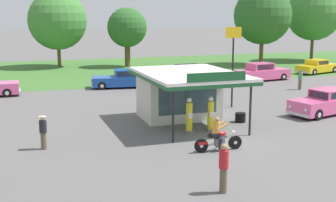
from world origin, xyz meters
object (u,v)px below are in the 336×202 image
parked_car_back_row_centre_left (262,73)px  featured_classic_sedan (325,103)px  gas_pump_nearside (189,116)px  motorcycle_with_rider (218,137)px  parked_car_second_row_spare (317,67)px  bystander_leaning_by_kiosk (224,167)px  spare_tire_stack (240,117)px  parked_car_back_row_far_left (186,73)px  bystander_chatting_near_pumps (43,131)px  bystander_standing_back_lot (300,80)px  roadside_pole_sign (233,54)px  parked_car_back_row_centre_right (122,79)px  gas_pump_offside (211,115)px

parked_car_back_row_centre_left → featured_classic_sedan: bearing=-104.7°
gas_pump_nearside → motorcycle_with_rider: gas_pump_nearside is taller
parked_car_second_row_spare → bystander_leaning_by_kiosk: size_ratio=2.98×
motorcycle_with_rider → spare_tire_stack: (3.60, 4.62, -0.38)m
motorcycle_with_rider → parked_car_back_row_far_left: (6.42, 20.67, 0.04)m
featured_classic_sedan → bystander_chatting_near_pumps: bearing=-173.6°
bystander_standing_back_lot → bystander_leaning_by_kiosk: bearing=-131.2°
bystander_chatting_near_pumps → roadside_pole_sign: roadside_pole_sign is taller
parked_car_back_row_centre_left → spare_tire_stack: size_ratio=9.48×
motorcycle_with_rider → bystander_chatting_near_pumps: size_ratio=1.48×
featured_classic_sedan → parked_car_back_row_far_left: featured_classic_sedan is taller
bystander_standing_back_lot → featured_classic_sedan: bearing=-115.5°
parked_car_second_row_spare → bystander_standing_back_lot: size_ratio=3.41×
gas_pump_nearside → bystander_standing_back_lot: bearing=35.2°
parked_car_back_row_centre_right → roadside_pole_sign: roadside_pole_sign is taller
parked_car_second_row_spare → bystander_leaning_by_kiosk: bearing=-132.0°
bystander_chatting_near_pumps → bystander_leaning_by_kiosk: size_ratio=0.88×
parked_car_back_row_centre_left → bystander_chatting_near_pumps: parked_car_back_row_centre_left is taller
parked_car_second_row_spare → bystander_chatting_near_pumps: bystander_chatting_near_pumps is taller
featured_classic_sedan → parked_car_second_row_spare: (11.73, 16.40, -0.07)m
featured_classic_sedan → spare_tire_stack: (-5.93, -0.16, -0.45)m
bystander_standing_back_lot → bystander_leaning_by_kiosk: 23.28m
motorcycle_with_rider → parked_car_second_row_spare: (21.26, 21.19, -0.01)m
parked_car_second_row_spare → roadside_pole_sign: size_ratio=1.01×
parked_car_back_row_far_left → gas_pump_nearside: bearing=-110.5°
gas_pump_offside → parked_car_back_row_far_left: (5.20, 17.15, -0.14)m
gas_pump_nearside → parked_car_back_row_centre_right: gas_pump_nearside is taller
gas_pump_nearside → spare_tire_stack: 3.81m
motorcycle_with_rider → parked_car_back_row_centre_left: bearing=54.6°
motorcycle_with_rider → gas_pump_nearside: bearing=90.0°
spare_tire_stack → gas_pump_offside: bearing=-155.1°
gas_pump_nearside → parked_car_second_row_spare: 27.65m
parked_car_back_row_far_left → spare_tire_stack: (-2.82, -16.05, -0.43)m
bystander_chatting_near_pumps → gas_pump_offside: bearing=4.3°
parked_car_back_row_centre_right → bystander_leaning_by_kiosk: bystander_leaning_by_kiosk is taller
bystander_leaning_by_kiosk → roadside_pole_sign: 15.00m
parked_car_second_row_spare → parked_car_back_row_far_left: size_ratio=1.04×
gas_pump_offside → spare_tire_stack: (2.38, 1.10, -0.56)m
parked_car_back_row_centre_right → gas_pump_offside: bearing=-85.1°
parked_car_back_row_centre_left → bystander_chatting_near_pumps: size_ratio=3.62×
parked_car_second_row_spare → bystander_chatting_near_pumps: bearing=-147.5°
roadside_pole_sign → bystander_chatting_near_pumps: bearing=-155.5°
bystander_leaning_by_kiosk → spare_tire_stack: size_ratio=2.97×
bystander_leaning_by_kiosk → roadside_pole_sign: roadside_pole_sign is taller
parked_car_back_row_centre_left → bystander_standing_back_lot: 5.47m
parked_car_back_row_far_left → parked_car_back_row_centre_right: bearing=-163.8°
parked_car_back_row_centre_right → roadside_pole_sign: size_ratio=0.96×
motorcycle_with_rider → parked_car_back_row_centre_right: 18.79m
bystander_leaning_by_kiosk → parked_car_back_row_centre_left: bearing=56.8°
bystander_standing_back_lot → spare_tire_stack: 12.95m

